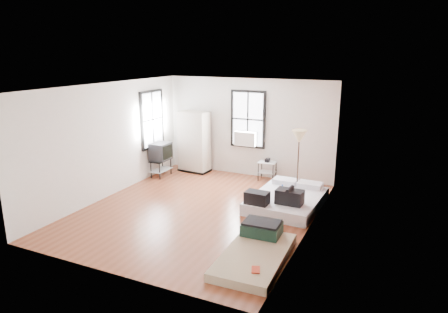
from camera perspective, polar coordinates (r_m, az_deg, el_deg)
The scene contains 8 objects.
ground at distance 9.24m, azimuth -3.51°, elevation -7.59°, with size 6.00×6.00×0.00m, color brown.
room_shell at distance 8.94m, azimuth -1.27°, elevation 3.31°, with size 5.02×6.02×2.80m.
mattress_main at distance 9.46m, azimuth 8.89°, elevation -6.06°, with size 1.58×2.09×0.65m.
mattress_bare at distance 7.27m, azimuth 4.66°, elevation -13.04°, with size 1.08×1.97×0.42m.
wardrobe at distance 11.93m, azimuth -4.29°, elevation 2.09°, with size 0.95×0.59×1.81m.
side_table at distance 11.21m, azimuth 6.21°, elevation -1.31°, with size 0.50×0.41×0.63m.
floor_lamp at distance 9.91m, azimuth 10.68°, elevation 2.36°, with size 0.36×0.36×1.67m.
tv_stand at distance 11.58m, azimuth -9.05°, elevation 0.57°, with size 0.50×0.70×0.99m.
Camera 1 is at (4.09, -7.51, 3.51)m, focal length 32.00 mm.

